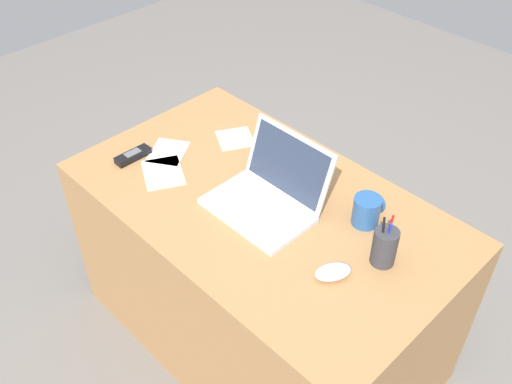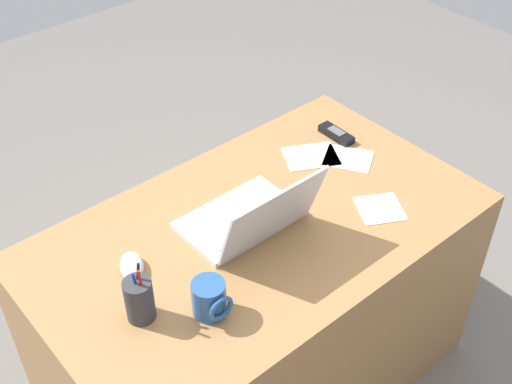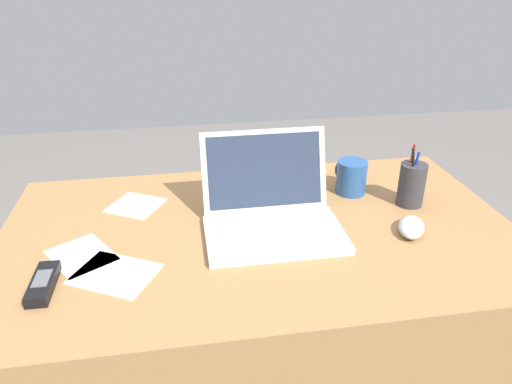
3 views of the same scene
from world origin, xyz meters
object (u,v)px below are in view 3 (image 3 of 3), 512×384
object	(u,v)px
computer_mouse	(411,227)
pen_holder	(412,184)
laptop	(271,212)
cordless_phone	(43,283)
coffee_mug_white	(351,177)

from	to	relation	value
computer_mouse	pen_holder	xyz separation A→B (m)	(0.06, 0.15, 0.04)
laptop	pen_holder	bearing A→B (deg)	9.14
cordless_phone	pen_holder	world-z (taller)	pen_holder
cordless_phone	laptop	bearing A→B (deg)	17.51
laptop	coffee_mug_white	size ratio (longest dim) A/B	3.46
coffee_mug_white	cordless_phone	bearing A→B (deg)	-157.28
laptop	pen_holder	world-z (taller)	laptop
cordless_phone	pen_holder	xyz separation A→B (m)	(0.91, 0.23, 0.05)
computer_mouse	cordless_phone	xyz separation A→B (m)	(-0.85, -0.08, -0.00)
laptop	pen_holder	size ratio (longest dim) A/B	1.96
coffee_mug_white	cordless_phone	size ratio (longest dim) A/B	0.74
computer_mouse	pen_holder	world-z (taller)	pen_holder
coffee_mug_white	pen_holder	bearing A→B (deg)	-36.37
laptop	cordless_phone	size ratio (longest dim) A/B	2.54
laptop	computer_mouse	world-z (taller)	laptop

